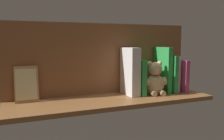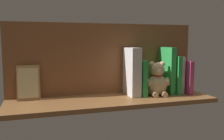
{
  "view_description": "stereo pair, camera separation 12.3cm",
  "coord_description": "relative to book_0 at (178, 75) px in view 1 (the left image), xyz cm",
  "views": [
    {
      "loc": [
        47.5,
        112.63,
        29.09
      ],
      "look_at": [
        0.0,
        0.0,
        14.65
      ],
      "focal_mm": 39.08,
      "sensor_mm": 36.0,
      "label": 1
    },
    {
      "loc": [
        35.95,
        116.83,
        29.09
      ],
      "look_at": [
        0.0,
        0.0,
        14.65
      ],
      "focal_mm": 39.08,
      "sensor_mm": 36.0,
      "label": 2
    }
  ],
  "objects": [
    {
      "name": "book_4",
      "position": [
        26.29,
        -0.99,
        0.37
      ],
      "size": [
        2.55,
        15.96,
        19.2
      ],
      "primitive_type": "cube",
      "rotation": [
        0.0,
        0.0,
        0.0
      ],
      "color": "green",
      "rests_on": "ground_plane"
    },
    {
      "name": "picture_frame_leaning",
      "position": [
        83.89,
        -6.26,
        -0.63
      ],
      "size": [
        11.09,
        4.76,
        17.45
      ],
      "color": "#A87A4C",
      "rests_on": "ground_plane"
    },
    {
      "name": "dictionary_thick_white",
      "position": [
        30.76,
        -1.39,
        3.62
      ],
      "size": [
        5.17,
        14.96,
        25.7
      ],
      "primitive_type": "cube",
      "color": "silver",
      "rests_on": "ground_plane"
    },
    {
      "name": "book_2",
      "position": [
        6.37,
        -0.73,
        1.31
      ],
      "size": [
        2.34,
        16.47,
        21.07
      ],
      "primitive_type": "cube",
      "color": "green",
      "rests_on": "ground_plane"
    },
    {
      "name": "book_1",
      "position": [
        3.21,
        -1.94,
        1.1
      ],
      "size": [
        2.88,
        14.07,
        20.67
      ],
      "primitive_type": "cube",
      "rotation": [
        0.0,
        -0.01,
        0.0
      ],
      "color": "silver",
      "rests_on": "ground_plane"
    },
    {
      "name": "book_0",
      "position": [
        0.0,
        0.0,
        0.0
      ],
      "size": [
        2.44,
        17.94,
        18.46
      ],
      "primitive_type": "cube",
      "color": "#B23F72",
      "rests_on": "ground_plane"
    },
    {
      "name": "book_3",
      "position": [
        9.6,
        -1.47,
        3.66
      ],
      "size": [
        2.97,
        15.0,
        25.8
      ],
      "primitive_type": "cube",
      "rotation": [
        0.0,
        0.0,
        0.0
      ],
      "color": "green",
      "rests_on": "ground_plane"
    },
    {
      "name": "ground_plane",
      "position": [
        43.31,
        3.1,
        -10.33
      ],
      "size": [
        104.87,
        30.93,
        2.2
      ],
      "primitive_type": "cube",
      "color": "brown"
    },
    {
      "name": "teddy_bear",
      "position": [
        17.8,
        2.96,
        -1.14
      ],
      "size": [
        14.71,
        12.96,
        18.38
      ],
      "rotation": [
        0.0,
        0.0,
        -0.17
      ],
      "color": "#D1B284",
      "rests_on": "ground_plane"
    },
    {
      "name": "shelf_back_panel",
      "position": [
        43.31,
        -10.12,
        10.17
      ],
      "size": [
        104.87,
        1.5,
        38.79
      ],
      "primitive_type": "cube",
      "color": "brown",
      "rests_on": "ground_plane"
    }
  ]
}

